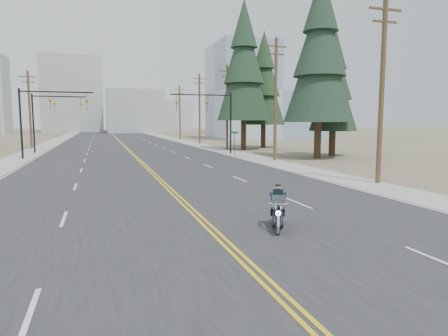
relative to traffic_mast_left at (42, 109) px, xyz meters
name	(u,v)px	position (x,y,z in m)	size (l,w,h in m)	color
ground_plane	(218,237)	(8.98, -32.00, -4.94)	(400.00, 400.00, 0.00)	#776D56
road	(118,140)	(8.98, 38.00, -4.93)	(20.00, 200.00, 0.01)	#303033
sidewalk_left	(56,141)	(-2.52, 38.00, -4.93)	(3.00, 200.00, 0.01)	#A5A5A0
sidewalk_right	(175,139)	(20.48, 38.00, -4.93)	(3.00, 200.00, 0.01)	#A5A5A0
traffic_mast_left	(42,109)	(0.00, 0.00, 0.00)	(7.10, 0.26, 7.00)	black
traffic_mast_right	(214,111)	(17.95, 0.00, 0.00)	(7.10, 0.26, 7.00)	black
traffic_mast_far	(48,112)	(-0.33, 8.00, -0.06)	(6.10, 0.26, 7.00)	black
street_sign	(235,139)	(19.78, -2.00, -3.13)	(0.90, 0.06, 2.62)	black
utility_pole_a	(382,88)	(21.48, -24.00, 0.79)	(2.20, 0.30, 11.00)	brown
utility_pole_b	(275,98)	(21.48, -9.00, 1.05)	(2.20, 0.30, 11.50)	brown
utility_pole_c	(227,106)	(21.48, 6.00, 0.79)	(2.20, 0.30, 11.00)	brown
utility_pole_d	(200,108)	(21.48, 21.00, 1.05)	(2.20, 0.30, 11.50)	brown
utility_pole_e	(180,112)	(21.48, 38.00, 0.79)	(2.20, 0.30, 11.00)	brown
utility_pole_left	(30,108)	(-3.52, 16.00, 0.54)	(2.20, 0.30, 10.50)	brown
glass_building	(267,93)	(40.98, 38.00, 5.06)	(24.00, 16.00, 20.00)	#9EB5CC
haze_bldg_b	(135,111)	(16.98, 93.00, 2.06)	(18.00, 14.00, 14.00)	#ADB2B7
haze_bldg_c	(240,105)	(48.98, 78.00, 4.06)	(16.00, 12.00, 18.00)	#B7BCC6
haze_bldg_d	(73,95)	(-3.02, 108.00, 8.06)	(20.00, 15.00, 26.00)	#ADB2B7
haze_bldg_e	(172,116)	(33.98, 118.00, 1.06)	(14.00, 14.00, 12.00)	#B7BCC6
motorcyclist	(278,207)	(11.24, -31.67, -4.16)	(0.85, 1.99, 1.56)	black
conifer_near	(320,52)	(26.47, -8.39, 5.60)	(6.93, 6.93, 18.35)	#382619
conifer_mid	(334,83)	(29.61, -6.13, 2.87)	(5.10, 5.10, 13.61)	#382619
conifer_tall	(244,64)	(23.58, 5.49, 6.17)	(6.96, 6.96, 19.34)	#382619
conifer_far	(264,81)	(27.85, 8.92, 4.44)	(6.10, 6.10, 16.35)	#382619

